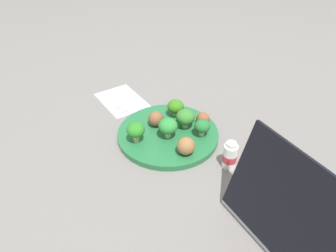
# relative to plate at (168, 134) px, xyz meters

# --- Properties ---
(ground_plane) EXTENTS (4.00, 4.00, 0.00)m
(ground_plane) POSITION_rel_plate_xyz_m (0.00, 0.00, -0.01)
(ground_plane) COLOR slate
(plate) EXTENTS (0.28, 0.28, 0.02)m
(plate) POSITION_rel_plate_xyz_m (0.00, 0.00, 0.00)
(plate) COLOR #236638
(plate) RESTS_ON ground_plane
(broccoli_floret_front_left) EXTENTS (0.04, 0.04, 0.05)m
(broccoli_floret_front_left) POSITION_rel_plate_xyz_m (0.07, 0.06, 0.04)
(broccoli_floret_front_left) COLOR #94C070
(broccoli_floret_front_left) RESTS_ON plate
(broccoli_floret_center) EXTENTS (0.05, 0.05, 0.06)m
(broccoli_floret_center) POSITION_rel_plate_xyz_m (-0.02, -0.09, 0.04)
(broccoli_floret_center) COLOR #A5B86C
(broccoli_floret_center) RESTS_ON plate
(broccoli_floret_mid_right) EXTENTS (0.05, 0.05, 0.06)m
(broccoli_floret_mid_right) POSITION_rel_plate_xyz_m (0.02, -0.01, 0.04)
(broccoli_floret_mid_right) COLOR #A7BE7B
(broccoli_floret_mid_right) RESTS_ON plate
(broccoli_floret_back_left) EXTENTS (0.05, 0.05, 0.06)m
(broccoli_floret_back_left) POSITION_rel_plate_xyz_m (0.01, 0.05, 0.04)
(broccoli_floret_back_left) COLOR #91B775
(broccoli_floret_back_left) RESTS_ON plate
(broccoli_floret_near_rim) EXTENTS (0.05, 0.05, 0.05)m
(broccoli_floret_near_rim) POSITION_rel_plate_xyz_m (-0.05, 0.07, 0.04)
(broccoli_floret_near_rim) COLOR #AABB80
(broccoli_floret_near_rim) RESTS_ON plate
(meatball_far_rim) EXTENTS (0.04, 0.04, 0.04)m
(meatball_far_rim) POSITION_rel_plate_xyz_m (0.04, 0.10, 0.03)
(meatball_far_rim) COLOR brown
(meatball_far_rim) RESTS_ON plate
(meatball_center) EXTENTS (0.04, 0.04, 0.04)m
(meatball_center) POSITION_rel_plate_xyz_m (-0.05, -0.01, 0.03)
(meatball_center) COLOR brown
(meatball_center) RESTS_ON plate
(meatball_back_right) EXTENTS (0.05, 0.05, 0.05)m
(meatball_back_right) POSITION_rel_plate_xyz_m (0.10, -0.02, 0.03)
(meatball_back_right) COLOR brown
(meatball_back_right) RESTS_ON plate
(napkin) EXTENTS (0.18, 0.13, 0.01)m
(napkin) POSITION_rel_plate_xyz_m (-0.24, -0.00, -0.01)
(napkin) COLOR white
(napkin) RESTS_ON ground_plane
(fork) EXTENTS (0.12, 0.03, 0.01)m
(fork) POSITION_rel_plate_xyz_m (-0.23, 0.01, -0.00)
(fork) COLOR silver
(fork) RESTS_ON napkin
(knife) EXTENTS (0.15, 0.03, 0.01)m
(knife) POSITION_rel_plate_xyz_m (-0.24, -0.02, -0.00)
(knife) COLOR white
(knife) RESTS_ON napkin
(yogurt_bottle) EXTENTS (0.04, 0.04, 0.08)m
(yogurt_bottle) POSITION_rel_plate_xyz_m (0.19, 0.04, 0.03)
(yogurt_bottle) COLOR white
(yogurt_bottle) RESTS_ON ground_plane
(laptop) EXTENTS (0.35, 0.27, 0.21)m
(laptop) POSITION_rel_plate_xyz_m (0.43, 0.00, 0.03)
(laptop) COLOR #BCBCBC
(laptop) RESTS_ON ground_plane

